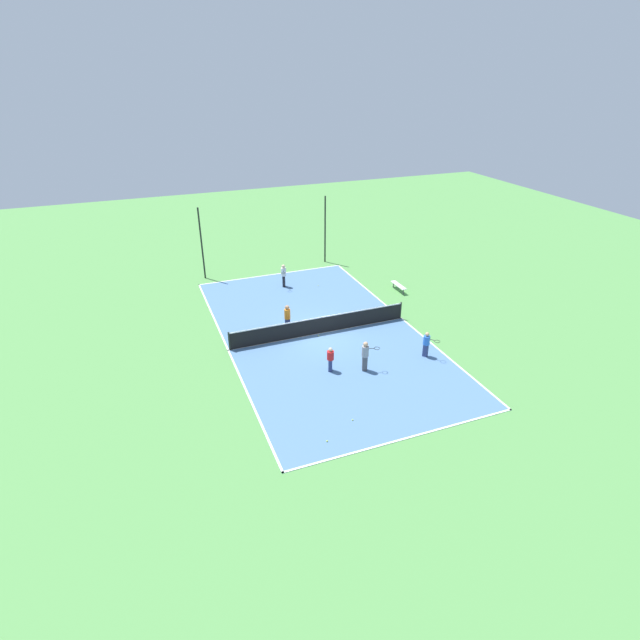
{
  "coord_description": "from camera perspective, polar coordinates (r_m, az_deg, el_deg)",
  "views": [
    {
      "loc": [
        -9.48,
        -24.27,
        14.11
      ],
      "look_at": [
        0.0,
        0.0,
        0.9
      ],
      "focal_mm": 28.0,
      "sensor_mm": 36.0,
      "label": 1
    }
  ],
  "objects": [
    {
      "name": "ground_plane",
      "position": [
        29.63,
        0.0,
        -1.55
      ],
      "size": [
        80.0,
        80.0,
        0.0
      ],
      "primitive_type": "plane",
      "color": "#518E47"
    },
    {
      "name": "court_surface",
      "position": [
        29.62,
        0.0,
        -1.54
      ],
      "size": [
        11.11,
        20.29,
        0.02
      ],
      "color": "#4C729E",
      "rests_on": "ground_plane"
    },
    {
      "name": "tennis_net",
      "position": [
        29.35,
        0.0,
        -0.54
      ],
      "size": [
        10.91,
        0.1,
        1.12
      ],
      "color": "black",
      "rests_on": "court_surface"
    },
    {
      "name": "bench",
      "position": [
        35.64,
        8.97,
        3.9
      ],
      "size": [
        0.36,
        1.69,
        0.45
      ],
      "rotation": [
        0.0,
        0.0,
        1.57
      ],
      "color": "silver",
      "rests_on": "ground_plane"
    },
    {
      "name": "player_coach_red",
      "position": [
        25.69,
        1.2,
        -4.37
      ],
      "size": [
        0.47,
        0.47,
        1.37
      ],
      "rotation": [
        0.0,
        0.0,
        1.16
      ],
      "color": "navy",
      "rests_on": "court_surface"
    },
    {
      "name": "player_near_blue",
      "position": [
        27.52,
        12.07,
        -2.57
      ],
      "size": [
        0.78,
        0.97,
        1.46
      ],
      "rotation": [
        0.0,
        0.0,
        5.27
      ],
      "color": "navy",
      "rests_on": "court_surface"
    },
    {
      "name": "player_baseline_gray",
      "position": [
        25.73,
        5.21,
        -3.9
      ],
      "size": [
        0.99,
        0.59,
        1.68
      ],
      "rotation": [
        0.0,
        0.0,
        5.99
      ],
      "color": "#4C4C51",
      "rests_on": "court_surface"
    },
    {
      "name": "player_far_white",
      "position": [
        35.74,
        -4.18,
        5.25
      ],
      "size": [
        0.61,
        0.99,
        1.67
      ],
      "rotation": [
        0.0,
        0.0,
        4.4
      ],
      "color": "black",
      "rests_on": "court_surface"
    },
    {
      "name": "player_center_orange",
      "position": [
        29.44,
        -3.75,
        0.39
      ],
      "size": [
        0.47,
        0.47,
        1.71
      ],
      "rotation": [
        0.0,
        0.0,
        3.51
      ],
      "color": "navy",
      "rests_on": "court_surface"
    },
    {
      "name": "tennis_ball_far_baseline",
      "position": [
        21.62,
        0.82,
        -13.66
      ],
      "size": [
        0.07,
        0.07,
        0.07
      ],
      "primitive_type": "sphere",
      "color": "#CCE033",
      "rests_on": "court_surface"
    },
    {
      "name": "tennis_ball_right_alley",
      "position": [
        22.76,
        3.75,
        -11.32
      ],
      "size": [
        0.07,
        0.07,
        0.07
      ],
      "primitive_type": "sphere",
      "color": "#CCE033",
      "rests_on": "court_surface"
    },
    {
      "name": "tennis_ball_left_sideline",
      "position": [
        36.06,
        -0.21,
        3.95
      ],
      "size": [
        0.07,
        0.07,
        0.07
      ],
      "primitive_type": "sphere",
      "color": "#CCE033",
      "rests_on": "court_surface"
    },
    {
      "name": "tennis_ball_midcourt",
      "position": [
        29.27,
        -0.17,
        -1.8
      ],
      "size": [
        0.07,
        0.07,
        0.07
      ],
      "primitive_type": "sphere",
      "color": "#CCE033",
      "rests_on": "court_surface"
    },
    {
      "name": "fence_post_back_left",
      "position": [
        37.64,
        -13.38,
        8.46
      ],
      "size": [
        0.12,
        0.12,
        5.34
      ],
      "color": "black",
      "rests_on": "ground_plane"
    },
    {
      "name": "fence_post_back_right",
      "position": [
        40.0,
        0.58,
        10.27
      ],
      "size": [
        0.12,
        0.12,
        5.34
      ],
      "color": "black",
      "rests_on": "ground_plane"
    }
  ]
}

